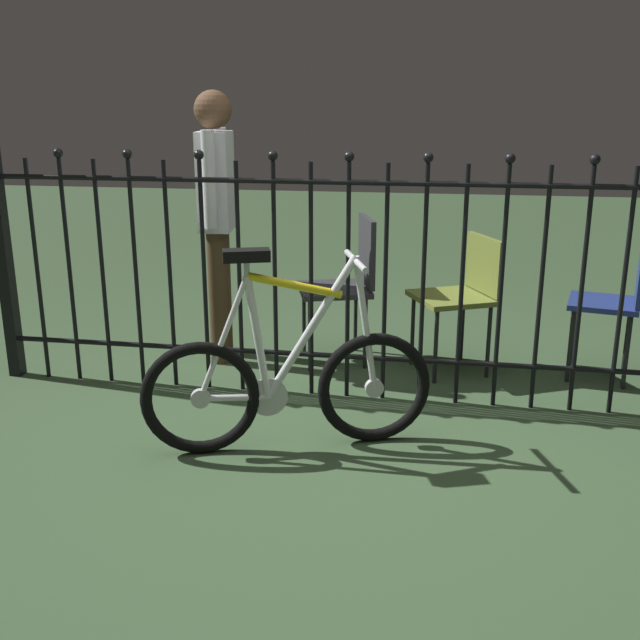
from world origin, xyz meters
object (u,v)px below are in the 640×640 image
object	(u,v)px
chair_charcoal	(348,276)
chair_navy	(618,297)
bicycle	(288,382)
person_visitor	(217,205)
chair_olive	(464,289)

from	to	relation	value
chair_charcoal	chair_navy	xyz separation A→B (m)	(1.53, -0.07, -0.04)
bicycle	chair_navy	xyz separation A→B (m)	(1.63, 1.17, 0.17)
chair_charcoal	bicycle	bearing A→B (deg)	-94.91
chair_navy	person_visitor	bearing A→B (deg)	-179.44
bicycle	chair_charcoal	bearing A→B (deg)	85.09
chair_navy	person_visitor	world-z (taller)	person_visitor
chair_charcoal	chair_navy	world-z (taller)	chair_charcoal
bicycle	person_visitor	size ratio (longest dim) A/B	0.79
chair_olive	person_visitor	xyz separation A→B (m)	(-1.46, -0.03, 0.46)
bicycle	chair_olive	world-z (taller)	bicycle
chair_navy	chair_olive	bearing A→B (deg)	179.44
chair_olive	chair_charcoal	distance (m)	0.69
bicycle	person_visitor	distance (m)	1.47
chair_olive	chair_charcoal	xyz separation A→B (m)	(-0.68, 0.06, 0.04)
chair_olive	person_visitor	size ratio (longest dim) A/B	0.50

